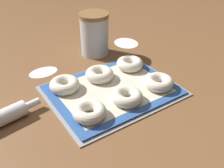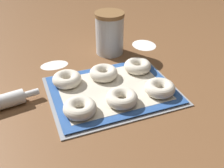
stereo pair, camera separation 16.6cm
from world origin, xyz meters
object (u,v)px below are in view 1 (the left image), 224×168
object	(u,v)px
bagel_front_right	(159,82)
bagel_back_right	(130,64)
bagel_back_center	(99,74)
bagel_front_left	(89,112)
bagel_back_left	(65,85)
baking_tray	(112,90)
bagel_front_center	(127,96)
flour_canister	(95,34)

from	to	relation	value
bagel_front_right	bagel_back_right	xyz separation A→B (m)	(-0.01, 0.17, 0.00)
bagel_front_right	bagel_back_center	world-z (taller)	same
bagel_front_left	bagel_back_left	distance (m)	0.18
baking_tray	bagel_front_right	size ratio (longest dim) A/B	4.21
bagel_back_center	bagel_back_right	size ratio (longest dim) A/B	1.00
bagel_front_center	bagel_back_left	xyz separation A→B (m)	(-0.14, 0.18, 0.00)
bagel_front_left	bagel_back_left	world-z (taller)	same
flour_canister	bagel_front_center	bearing A→B (deg)	-104.77
bagel_front_right	bagel_back_left	distance (m)	0.34
bagel_front_center	bagel_front_right	distance (m)	0.15
baking_tray	bagel_back_center	bearing A→B (deg)	91.69
baking_tray	bagel_back_center	size ratio (longest dim) A/B	4.21
flour_canister	bagel_back_left	bearing A→B (deg)	-140.42
bagel_back_left	bagel_back_right	xyz separation A→B (m)	(0.28, -0.01, 0.00)
bagel_back_right	baking_tray	bearing A→B (deg)	-149.50
bagel_back_left	bagel_back_right	world-z (taller)	same
bagel_back_right	bagel_front_right	bearing A→B (deg)	-88.00
bagel_front_right	bagel_front_center	bearing A→B (deg)	-177.71
bagel_front_center	bagel_back_right	xyz separation A→B (m)	(0.14, 0.17, 0.00)
bagel_front_left	flour_canister	bearing A→B (deg)	57.39
bagel_back_right	bagel_front_center	bearing A→B (deg)	-129.18
bagel_front_left	bagel_back_right	bearing A→B (deg)	31.27
bagel_front_right	bagel_back_center	distance (m)	0.22
bagel_back_center	flour_canister	bearing A→B (deg)	63.73
bagel_front_left	bagel_back_center	distance (m)	0.22
bagel_front_right	flour_canister	bearing A→B (deg)	97.02
baking_tray	bagel_back_left	size ratio (longest dim) A/B	4.21
baking_tray	bagel_front_right	distance (m)	0.17
bagel_back_left	bagel_back_right	distance (m)	0.28
bagel_front_center	bagel_back_right	bearing A→B (deg)	50.82
bagel_front_center	baking_tray	bearing A→B (deg)	90.15
bagel_front_right	bagel_front_left	bearing A→B (deg)	-178.93
bagel_back_center	bagel_back_right	xyz separation A→B (m)	(0.14, 0.00, 0.00)
bagel_back_left	bagel_back_center	xyz separation A→B (m)	(0.14, -0.01, 0.00)
bagel_front_right	bagel_back_left	bearing A→B (deg)	149.06
bagel_front_left	bagel_front_right	xyz separation A→B (m)	(0.29, 0.01, 0.00)
bagel_back_left	flour_canister	distance (m)	0.32
bagel_front_left	bagel_back_right	size ratio (longest dim) A/B	1.00
bagel_back_left	flour_canister	world-z (taller)	flour_canister
bagel_back_left	bagel_back_center	distance (m)	0.14
bagel_back_right	bagel_back_left	bearing A→B (deg)	178.64
bagel_back_left	bagel_back_center	world-z (taller)	same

